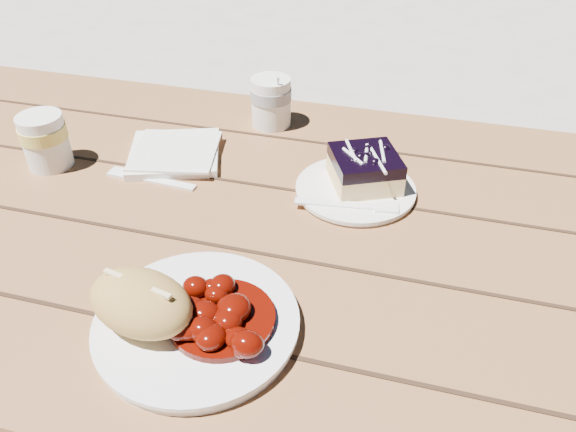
% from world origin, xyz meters
% --- Properties ---
extents(picnic_table, '(2.00, 1.55, 0.75)m').
position_xyz_m(picnic_table, '(0.00, -0.00, 0.59)').
color(picnic_table, brown).
rests_on(picnic_table, ground).
extents(main_plate, '(0.23, 0.23, 0.02)m').
position_xyz_m(main_plate, '(-0.24, -0.23, 0.76)').
color(main_plate, white).
rests_on(main_plate, picnic_table).
extents(goulash_stew, '(0.12, 0.12, 0.04)m').
position_xyz_m(goulash_stew, '(-0.21, -0.22, 0.79)').
color(goulash_stew, '#550A03').
rests_on(goulash_stew, main_plate).
extents(bread_roll, '(0.14, 0.11, 0.07)m').
position_xyz_m(bread_roll, '(-0.29, -0.25, 0.80)').
color(bread_roll, '#B98F47').
rests_on(bread_roll, main_plate).
extents(dessert_plate, '(0.18, 0.18, 0.01)m').
position_xyz_m(dessert_plate, '(-0.10, 0.10, 0.76)').
color(dessert_plate, white).
rests_on(dessert_plate, picnic_table).
extents(blueberry_cake, '(0.13, 0.13, 0.06)m').
position_xyz_m(blueberry_cake, '(-0.09, 0.12, 0.79)').
color(blueberry_cake, '#F5D185').
rests_on(blueberry_cake, dessert_plate).
extents(fork_dessert, '(0.16, 0.05, 0.00)m').
position_xyz_m(fork_dessert, '(-0.12, 0.05, 0.76)').
color(fork_dessert, white).
rests_on(fork_dessert, dessert_plate).
extents(coffee_cup, '(0.07, 0.07, 0.09)m').
position_xyz_m(coffee_cup, '(-0.30, 0.29, 0.80)').
color(coffee_cup, white).
rests_on(coffee_cup, picnic_table).
extents(napkin_stack, '(0.19, 0.19, 0.01)m').
position_xyz_m(napkin_stack, '(-0.43, 0.13, 0.76)').
color(napkin_stack, white).
rests_on(napkin_stack, picnic_table).
extents(fork_table, '(0.16, 0.04, 0.00)m').
position_xyz_m(fork_table, '(-0.42, 0.05, 0.75)').
color(fork_table, white).
rests_on(fork_table, picnic_table).
extents(second_cup, '(0.07, 0.07, 0.09)m').
position_xyz_m(second_cup, '(-0.62, 0.05, 0.80)').
color(second_cup, white).
rests_on(second_cup, picnic_table).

